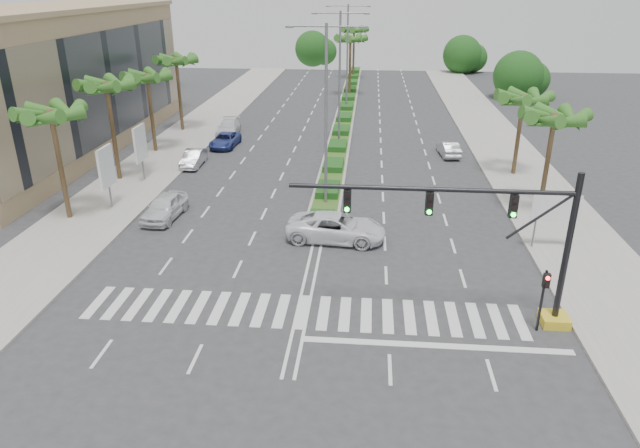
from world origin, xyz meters
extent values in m
plane|color=#333335|center=(0.00, 0.00, 0.00)|extent=(160.00, 160.00, 0.00)
cube|color=gray|center=(15.20, 20.00, 0.07)|extent=(6.00, 120.00, 0.15)
cube|color=gray|center=(-15.20, 20.00, 0.07)|extent=(6.00, 120.00, 0.15)
cube|color=gray|center=(0.00, 45.00, 0.10)|extent=(2.20, 75.00, 0.20)
cube|color=#365A1E|center=(0.00, 45.00, 0.22)|extent=(1.80, 75.00, 0.04)
cube|color=tan|center=(-26.00, 26.00, 6.00)|extent=(12.00, 36.00, 12.00)
cube|color=gold|center=(11.50, 0.00, 0.23)|extent=(1.20, 1.20, 0.45)
cylinder|color=black|center=(11.50, 0.00, 3.70)|extent=(0.28, 0.28, 7.00)
cylinder|color=black|center=(5.50, 0.00, 6.30)|extent=(12.00, 0.20, 0.20)
cylinder|color=black|center=(10.10, 0.00, 5.20)|extent=(2.53, 0.12, 2.15)
cube|color=black|center=(9.00, 0.00, 5.65)|extent=(0.32, 0.24, 1.00)
cylinder|color=#19E533|center=(9.00, -0.14, 5.33)|extent=(0.20, 0.06, 0.20)
cube|color=black|center=(5.50, 0.00, 5.65)|extent=(0.32, 0.24, 1.00)
cylinder|color=#19E533|center=(5.50, -0.14, 5.33)|extent=(0.20, 0.06, 0.20)
cube|color=black|center=(2.00, 0.00, 5.65)|extent=(0.32, 0.24, 1.00)
cylinder|color=#19E533|center=(2.00, -0.14, 5.33)|extent=(0.20, 0.06, 0.20)
cylinder|color=black|center=(10.60, -0.60, 1.50)|extent=(0.12, 0.12, 3.00)
cube|color=black|center=(10.60, -0.75, 2.60)|extent=(0.28, 0.22, 0.65)
cylinder|color=red|center=(10.60, -0.88, 2.78)|extent=(0.18, 0.05, 0.18)
cylinder|color=slate|center=(12.50, 8.00, 1.40)|extent=(0.10, 0.10, 2.80)
cylinder|color=slate|center=(14.50, 8.00, 1.40)|extent=(0.10, 0.10, 2.80)
cube|color=#0C6638|center=(13.50, 8.00, 2.60)|extent=(2.60, 0.08, 1.50)
cube|color=white|center=(13.50, 7.95, 2.60)|extent=(2.70, 0.02, 1.60)
cylinder|color=slate|center=(-14.50, 12.00, 1.40)|extent=(0.12, 0.12, 2.80)
cube|color=white|center=(-14.50, 12.00, 3.00)|extent=(0.18, 2.10, 2.70)
cube|color=#D8594C|center=(-14.50, 12.00, 3.00)|extent=(0.12, 2.00, 2.60)
cylinder|color=slate|center=(-14.50, 18.00, 1.40)|extent=(0.12, 0.12, 2.80)
cube|color=white|center=(-14.50, 18.00, 3.00)|extent=(0.18, 2.10, 2.70)
cube|color=#D8594C|center=(-14.50, 18.00, 3.00)|extent=(0.12, 2.00, 2.60)
cylinder|color=brown|center=(-16.50, 10.00, 3.50)|extent=(0.32, 0.32, 7.00)
sphere|color=brown|center=(-16.50, 10.00, 6.90)|extent=(0.70, 0.70, 0.70)
cone|color=#21591C|center=(-15.40, 10.00, 6.80)|extent=(0.90, 3.62, 1.50)
cone|color=#21591C|center=(-15.81, 10.86, 6.80)|extent=(3.39, 2.96, 1.50)
cone|color=#21591C|center=(-16.74, 11.07, 6.80)|extent=(3.73, 1.68, 1.50)
cone|color=#21591C|center=(-17.49, 10.48, 6.80)|extent=(2.38, 3.65, 1.50)
cone|color=#21591C|center=(-17.49, 9.52, 6.80)|extent=(2.38, 3.65, 1.50)
cone|color=#21591C|center=(-16.74, 8.93, 6.80)|extent=(3.73, 1.68, 1.50)
cone|color=#21591C|center=(-15.81, 9.14, 6.80)|extent=(3.39, 2.96, 1.50)
cylinder|color=brown|center=(-16.50, 18.00, 3.70)|extent=(0.32, 0.32, 7.40)
sphere|color=brown|center=(-16.50, 18.00, 7.30)|extent=(0.70, 0.70, 0.70)
cone|color=#21591C|center=(-15.40, 18.00, 7.20)|extent=(0.90, 3.62, 1.50)
cone|color=#21591C|center=(-15.81, 18.86, 7.20)|extent=(3.39, 2.96, 1.50)
cone|color=#21591C|center=(-16.74, 19.07, 7.20)|extent=(3.73, 1.68, 1.50)
cone|color=#21591C|center=(-17.49, 18.48, 7.20)|extent=(2.38, 3.65, 1.50)
cone|color=#21591C|center=(-17.49, 17.52, 7.20)|extent=(2.38, 3.65, 1.50)
cone|color=#21591C|center=(-16.74, 16.93, 7.20)|extent=(3.73, 1.68, 1.50)
cone|color=#21591C|center=(-15.81, 17.14, 7.20)|extent=(3.39, 2.96, 1.50)
cylinder|color=brown|center=(-16.50, 26.00, 3.40)|extent=(0.32, 0.32, 6.80)
sphere|color=brown|center=(-16.50, 26.00, 6.70)|extent=(0.70, 0.70, 0.70)
cone|color=#21591C|center=(-15.40, 26.00, 6.60)|extent=(0.90, 3.62, 1.50)
cone|color=#21591C|center=(-15.81, 26.86, 6.60)|extent=(3.39, 2.96, 1.50)
cone|color=#21591C|center=(-16.74, 27.07, 6.60)|extent=(3.73, 1.68, 1.50)
cone|color=#21591C|center=(-17.49, 26.48, 6.60)|extent=(2.38, 3.65, 1.50)
cone|color=#21591C|center=(-17.49, 25.52, 6.60)|extent=(2.38, 3.65, 1.50)
cone|color=#21591C|center=(-16.74, 24.93, 6.60)|extent=(3.73, 1.68, 1.50)
cone|color=#21591C|center=(-15.81, 25.14, 6.60)|extent=(3.39, 2.96, 1.50)
cylinder|color=brown|center=(-16.50, 34.00, 3.60)|extent=(0.32, 0.32, 7.20)
sphere|color=brown|center=(-16.50, 34.00, 7.10)|extent=(0.70, 0.70, 0.70)
cone|color=#21591C|center=(-15.40, 34.00, 7.00)|extent=(0.90, 3.62, 1.50)
cone|color=#21591C|center=(-15.81, 34.86, 7.00)|extent=(3.39, 2.96, 1.50)
cone|color=#21591C|center=(-16.74, 35.07, 7.00)|extent=(3.73, 1.68, 1.50)
cone|color=#21591C|center=(-17.49, 34.48, 7.00)|extent=(2.38, 3.65, 1.50)
cone|color=#21591C|center=(-17.49, 33.52, 7.00)|extent=(2.38, 3.65, 1.50)
cone|color=#21591C|center=(-16.74, 32.93, 7.00)|extent=(3.73, 1.68, 1.50)
cone|color=#21591C|center=(-15.81, 33.14, 7.00)|extent=(3.39, 2.96, 1.50)
cylinder|color=brown|center=(14.50, 14.00, 3.25)|extent=(0.32, 0.32, 6.50)
sphere|color=brown|center=(14.50, 14.00, 6.40)|extent=(0.70, 0.70, 0.70)
cone|color=#21591C|center=(15.60, 14.00, 6.30)|extent=(0.90, 3.62, 1.50)
cone|color=#21591C|center=(15.19, 14.86, 6.30)|extent=(3.39, 2.96, 1.50)
cone|color=#21591C|center=(14.26, 15.07, 6.30)|extent=(3.73, 1.68, 1.50)
cone|color=#21591C|center=(13.51, 14.48, 6.30)|extent=(2.38, 3.65, 1.50)
cone|color=#21591C|center=(13.51, 13.52, 6.30)|extent=(2.38, 3.65, 1.50)
cone|color=#21591C|center=(14.26, 12.93, 6.30)|extent=(3.73, 1.68, 1.50)
cone|color=#21591C|center=(15.19, 13.14, 6.30)|extent=(3.39, 2.96, 1.50)
cylinder|color=brown|center=(14.50, 22.00, 3.10)|extent=(0.32, 0.32, 6.20)
sphere|color=brown|center=(14.50, 22.00, 6.10)|extent=(0.70, 0.70, 0.70)
cone|color=#21591C|center=(15.60, 22.00, 6.00)|extent=(0.90, 3.62, 1.50)
cone|color=#21591C|center=(15.19, 22.86, 6.00)|extent=(3.39, 2.96, 1.50)
cone|color=#21591C|center=(14.26, 23.07, 6.00)|extent=(3.73, 1.68, 1.50)
cone|color=#21591C|center=(13.51, 22.48, 6.00)|extent=(2.38, 3.65, 1.50)
cone|color=#21591C|center=(13.51, 21.52, 6.00)|extent=(2.38, 3.65, 1.50)
cone|color=#21591C|center=(14.26, 20.93, 6.00)|extent=(3.73, 1.68, 1.50)
cone|color=#21591C|center=(15.19, 21.14, 6.00)|extent=(3.39, 2.96, 1.50)
cylinder|color=brown|center=(0.00, 55.00, 3.75)|extent=(0.32, 0.32, 7.50)
sphere|color=brown|center=(0.00, 55.00, 7.40)|extent=(0.70, 0.70, 0.70)
cone|color=#21591C|center=(1.10, 55.00, 7.30)|extent=(0.90, 3.62, 1.50)
cone|color=#21591C|center=(0.69, 55.86, 7.30)|extent=(3.39, 2.96, 1.50)
cone|color=#21591C|center=(-0.24, 56.07, 7.30)|extent=(3.73, 1.68, 1.50)
cone|color=#21591C|center=(-0.99, 55.48, 7.30)|extent=(2.38, 3.65, 1.50)
cone|color=#21591C|center=(-0.99, 54.52, 7.30)|extent=(2.38, 3.65, 1.50)
cone|color=#21591C|center=(-0.24, 53.93, 7.30)|extent=(3.73, 1.68, 1.50)
cone|color=#21591C|center=(0.69, 54.14, 7.30)|extent=(3.39, 2.96, 1.50)
cylinder|color=brown|center=(0.00, 70.00, 3.75)|extent=(0.32, 0.32, 7.50)
sphere|color=brown|center=(0.00, 70.00, 7.40)|extent=(0.70, 0.70, 0.70)
cone|color=#21591C|center=(1.10, 70.00, 7.30)|extent=(0.90, 3.62, 1.50)
cone|color=#21591C|center=(0.69, 70.86, 7.30)|extent=(3.39, 2.96, 1.50)
cone|color=#21591C|center=(-0.24, 71.07, 7.30)|extent=(3.73, 1.68, 1.50)
cone|color=#21591C|center=(-0.99, 70.48, 7.30)|extent=(2.38, 3.65, 1.50)
cone|color=#21591C|center=(-0.99, 69.52, 7.30)|extent=(2.38, 3.65, 1.50)
cone|color=#21591C|center=(-0.24, 68.93, 7.30)|extent=(3.73, 1.68, 1.50)
cone|color=#21591C|center=(0.69, 69.14, 7.30)|extent=(3.39, 2.96, 1.50)
cylinder|color=slate|center=(0.00, 14.00, 6.00)|extent=(0.20, 0.20, 12.00)
cylinder|color=slate|center=(-1.20, 14.00, 11.80)|extent=(2.40, 0.10, 0.10)
cylinder|color=slate|center=(1.20, 14.00, 11.80)|extent=(2.40, 0.10, 0.10)
cube|color=slate|center=(-2.30, 14.00, 11.75)|extent=(0.50, 0.25, 0.12)
cube|color=slate|center=(2.30, 14.00, 11.75)|extent=(0.50, 0.25, 0.12)
cylinder|color=slate|center=(0.00, 30.00, 6.00)|extent=(0.20, 0.20, 12.00)
cylinder|color=slate|center=(-1.20, 30.00, 11.80)|extent=(2.40, 0.10, 0.10)
cylinder|color=slate|center=(1.20, 30.00, 11.80)|extent=(2.40, 0.10, 0.10)
cube|color=slate|center=(-2.30, 30.00, 11.75)|extent=(0.50, 0.25, 0.12)
cube|color=slate|center=(2.30, 30.00, 11.75)|extent=(0.50, 0.25, 0.12)
cylinder|color=slate|center=(0.00, 46.00, 6.00)|extent=(0.20, 0.20, 12.00)
cylinder|color=slate|center=(-1.20, 46.00, 11.80)|extent=(2.40, 0.10, 0.10)
cylinder|color=slate|center=(1.20, 46.00, 11.80)|extent=(2.40, 0.10, 0.10)
cube|color=slate|center=(-2.30, 46.00, 11.75)|extent=(0.50, 0.25, 0.12)
cube|color=slate|center=(2.30, 46.00, 11.75)|extent=(0.50, 0.25, 0.12)
imported|color=silver|center=(-10.31, 10.74, 0.79)|extent=(2.19, 4.75, 1.58)
imported|color=#B2B3B8|center=(-11.80, 22.17, 0.67)|extent=(1.49, 4.09, 1.34)
imported|color=navy|center=(-10.59, 28.32, 0.64)|extent=(2.35, 4.70, 1.28)
imported|color=silver|center=(-11.36, 32.84, 0.72)|extent=(2.33, 5.07, 1.44)
imported|color=white|center=(1.08, 8.26, 0.82)|extent=(6.10, 3.22, 1.64)
imported|color=#B3B2B8|center=(9.93, 27.12, 0.67)|extent=(1.84, 4.18, 1.33)
camera|label=1|loc=(2.83, -22.91, 14.35)|focal=32.00mm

